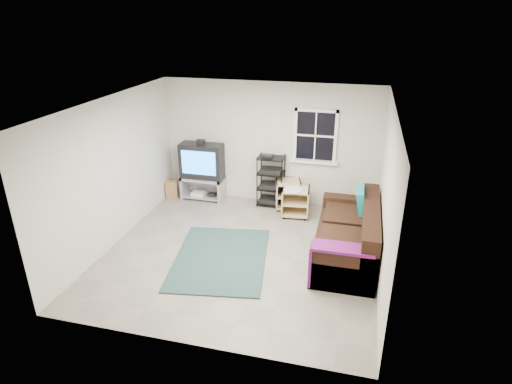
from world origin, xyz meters
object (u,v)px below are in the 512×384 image
(side_table_left, at_px, (288,193))
(av_rack, at_px, (271,184))
(sofa, at_px, (349,238))
(tv_unit, at_px, (202,167))
(side_table_right, at_px, (296,199))

(side_table_left, bearing_deg, av_rack, 178.16)
(sofa, bearing_deg, side_table_left, 128.20)
(sofa, bearing_deg, av_rack, 134.90)
(av_rack, bearing_deg, tv_unit, -178.86)
(side_table_left, bearing_deg, side_table_right, -57.03)
(side_table_right, bearing_deg, sofa, -50.64)
(side_table_left, bearing_deg, sofa, -51.80)
(tv_unit, relative_size, side_table_left, 2.20)
(tv_unit, height_order, side_table_left, tv_unit)
(side_table_left, height_order, sofa, sofa)
(av_rack, bearing_deg, sofa, -45.10)
(side_table_left, height_order, side_table_right, side_table_right)
(tv_unit, bearing_deg, sofa, -27.63)
(av_rack, distance_m, side_table_left, 0.41)
(side_table_right, relative_size, sofa, 0.28)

